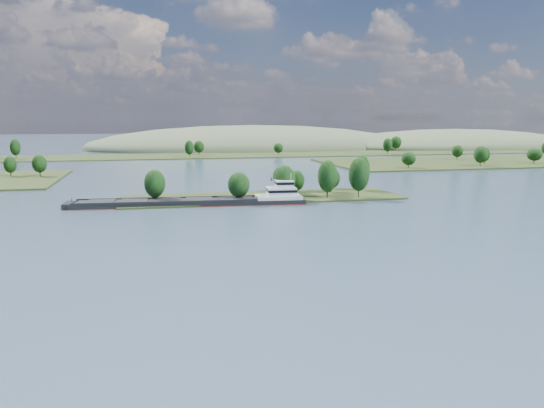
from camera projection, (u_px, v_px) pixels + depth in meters
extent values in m
plane|color=#36475E|center=(312.00, 232.00, 134.04)|extent=(1800.00, 1800.00, 0.00)
cube|color=#243216|center=(262.00, 198.00, 191.69)|extent=(100.00, 30.00, 1.20)
cylinder|color=black|center=(327.00, 192.00, 187.02)|extent=(0.50, 0.50, 4.42)
ellipsoid|color=black|center=(327.00, 176.00, 186.12)|extent=(6.98, 6.98, 11.36)
cylinder|color=black|center=(284.00, 187.00, 205.08)|extent=(0.50, 0.50, 3.23)
ellipsoid|color=black|center=(284.00, 176.00, 204.43)|extent=(8.61, 8.61, 8.32)
cylinder|color=black|center=(285.00, 194.00, 183.98)|extent=(0.50, 0.50, 3.91)
ellipsoid|color=black|center=(285.00, 180.00, 183.18)|extent=(7.54, 7.54, 10.05)
cylinder|color=black|center=(289.00, 190.00, 196.97)|extent=(0.50, 0.50, 3.04)
ellipsoid|color=black|center=(289.00, 180.00, 196.35)|extent=(5.70, 5.70, 7.82)
cylinder|color=black|center=(239.00, 197.00, 178.87)|extent=(0.50, 0.50, 3.30)
ellipsoid|color=black|center=(239.00, 185.00, 178.19)|extent=(7.47, 7.47, 8.47)
cylinder|color=black|center=(155.00, 197.00, 176.74)|extent=(0.50, 0.50, 3.66)
ellipsoid|color=black|center=(155.00, 184.00, 175.99)|extent=(7.02, 7.02, 9.42)
cylinder|color=black|center=(297.00, 190.00, 196.39)|extent=(0.50, 0.50, 2.93)
ellipsoid|color=black|center=(297.00, 180.00, 195.80)|extent=(5.83, 5.83, 7.53)
cylinder|color=black|center=(361.00, 185.00, 207.40)|extent=(0.50, 0.50, 4.52)
ellipsoid|color=black|center=(362.00, 170.00, 206.48)|extent=(6.31, 6.31, 11.62)
cylinder|color=black|center=(359.00, 191.00, 188.75)|extent=(0.50, 0.50, 4.68)
ellipsoid|color=black|center=(359.00, 174.00, 187.79)|extent=(7.43, 7.43, 12.04)
cylinder|color=black|center=(331.00, 188.00, 202.18)|extent=(0.50, 0.50, 3.03)
ellipsoid|color=black|center=(331.00, 178.00, 201.57)|extent=(6.99, 6.99, 7.79)
cylinder|color=black|center=(40.00, 173.00, 256.00)|extent=(0.50, 0.50, 3.43)
ellipsoid|color=black|center=(39.00, 164.00, 255.30)|extent=(6.94, 6.94, 8.83)
cylinder|color=black|center=(11.00, 173.00, 256.00)|extent=(0.50, 0.50, 3.20)
ellipsoid|color=black|center=(10.00, 164.00, 255.34)|extent=(5.95, 5.95, 8.24)
cylinder|color=black|center=(408.00, 165.00, 299.14)|extent=(0.50, 0.50, 2.96)
ellipsoid|color=black|center=(409.00, 159.00, 298.54)|extent=(7.97, 7.97, 7.60)
cylinder|color=black|center=(534.00, 161.00, 329.20)|extent=(0.50, 0.50, 3.10)
ellipsoid|color=black|center=(534.00, 154.00, 328.57)|extent=(9.14, 9.14, 7.97)
cylinder|color=black|center=(480.00, 163.00, 309.08)|extent=(0.50, 0.50, 3.84)
ellipsoid|color=black|center=(481.00, 155.00, 308.30)|extent=(8.10, 8.10, 9.88)
cylinder|color=black|center=(484.00, 161.00, 322.31)|extent=(0.50, 0.50, 3.36)
ellipsoid|color=black|center=(485.00, 154.00, 321.63)|extent=(6.26, 6.26, 8.63)
cylinder|color=black|center=(457.00, 157.00, 359.15)|extent=(0.50, 0.50, 3.19)
ellipsoid|color=black|center=(457.00, 151.00, 358.49)|extent=(7.52, 7.52, 8.20)
cube|color=#243216|center=(201.00, 156.00, 403.09)|extent=(900.00, 60.00, 1.20)
cylinder|color=black|center=(387.00, 151.00, 416.87)|extent=(0.50, 0.50, 4.09)
ellipsoid|color=black|center=(388.00, 145.00, 416.04)|extent=(7.30, 7.30, 10.51)
cylinder|color=black|center=(199.00, 153.00, 405.58)|extent=(0.50, 0.50, 3.60)
ellipsoid|color=black|center=(199.00, 147.00, 404.84)|extent=(7.95, 7.95, 9.27)
cylinder|color=black|center=(396.00, 148.00, 456.98)|extent=(0.50, 0.50, 4.13)
ellipsoid|color=black|center=(396.00, 142.00, 456.14)|extent=(9.49, 9.49, 10.62)
cylinder|color=black|center=(16.00, 155.00, 368.80)|extent=(0.50, 0.50, 4.49)
ellipsoid|color=black|center=(15.00, 147.00, 367.88)|extent=(7.09, 7.09, 11.56)
cylinder|color=black|center=(278.00, 153.00, 406.64)|extent=(0.50, 0.50, 2.99)
ellipsoid|color=black|center=(278.00, 148.00, 406.03)|extent=(7.32, 7.32, 7.68)
cylinder|color=black|center=(189.00, 155.00, 381.29)|extent=(0.50, 0.50, 4.01)
ellipsoid|color=black|center=(189.00, 147.00, 380.47)|extent=(6.55, 6.55, 10.32)
ellipsoid|color=#48573B|center=(455.00, 147.00, 529.03)|extent=(260.00, 140.00, 36.00)
ellipsoid|color=#48573B|center=(253.00, 148.00, 512.72)|extent=(320.00, 160.00, 44.00)
cube|color=black|center=(191.00, 204.00, 176.03)|extent=(76.96, 15.57, 2.10)
cube|color=maroon|center=(191.00, 205.00, 176.09)|extent=(77.16, 15.78, 0.24)
cube|color=black|center=(168.00, 198.00, 179.24)|extent=(59.09, 5.07, 0.76)
cube|color=black|center=(166.00, 202.00, 170.10)|extent=(59.09, 5.07, 0.76)
cube|color=black|center=(167.00, 201.00, 174.70)|extent=(57.83, 13.11, 0.29)
cube|color=black|center=(101.00, 201.00, 171.52)|extent=(9.19, 8.49, 0.33)
cube|color=black|center=(134.00, 201.00, 173.08)|extent=(9.19, 8.49, 0.33)
cube|color=black|center=(167.00, 200.00, 174.65)|extent=(9.19, 8.49, 0.33)
cube|color=black|center=(199.00, 199.00, 176.22)|extent=(9.19, 8.49, 0.33)
cube|color=black|center=(231.00, 198.00, 177.78)|extent=(9.19, 8.49, 0.33)
cube|color=black|center=(69.00, 205.00, 170.20)|extent=(3.54, 8.80, 1.91)
cylinder|color=black|center=(72.00, 201.00, 170.13)|extent=(0.25, 0.25, 2.10)
cube|color=silver|center=(278.00, 197.00, 180.18)|extent=(15.97, 10.35, 1.15)
cube|color=silver|center=(281.00, 191.00, 180.01)|extent=(10.13, 8.38, 2.87)
cube|color=black|center=(281.00, 190.00, 179.95)|extent=(10.34, 8.58, 0.86)
cube|color=silver|center=(284.00, 184.00, 179.76)|extent=(6.17, 6.17, 2.10)
cube|color=black|center=(284.00, 183.00, 179.70)|extent=(6.37, 6.37, 0.76)
cube|color=silver|center=(284.00, 181.00, 179.57)|extent=(6.58, 6.58, 0.19)
cylinder|color=silver|center=(291.00, 177.00, 179.75)|extent=(0.21, 0.21, 2.48)
cylinder|color=black|center=(272.00, 179.00, 181.77)|extent=(0.51, 0.51, 1.15)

